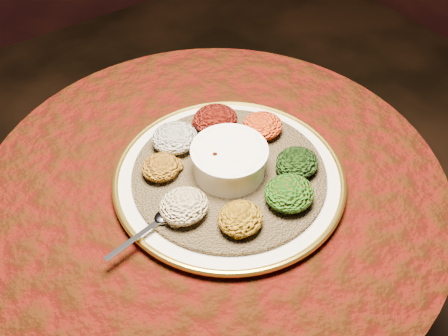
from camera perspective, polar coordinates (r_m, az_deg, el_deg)
table at (r=1.16m, az=-1.08°, el=-7.19°), size 0.96×0.96×0.73m
platter at (r=1.01m, az=0.59°, el=-1.04°), size 0.51×0.51×0.02m
injera at (r=1.00m, az=0.59°, el=-0.62°), size 0.44×0.44×0.01m
stew_bowl at (r=0.97m, az=0.61°, el=1.04°), size 0.15×0.15×0.06m
spoon at (r=0.92m, az=-7.17°, el=-5.81°), size 0.16×0.05×0.01m
portion_ayib at (r=1.04m, az=-5.65°, el=3.45°), size 0.10×0.09×0.05m
portion_kitfo at (r=1.08m, az=-0.99°, el=5.56°), size 0.10×0.09×0.05m
portion_tikil at (r=1.07m, az=4.41°, el=4.83°), size 0.09×0.08×0.04m
portion_gomen at (r=1.00m, az=8.37°, el=0.64°), size 0.09×0.08×0.04m
portion_mixveg at (r=0.94m, az=7.45°, el=-2.87°), size 0.10×0.09×0.05m
portion_kik at (r=0.90m, az=1.88°, el=-5.78°), size 0.08×0.08×0.04m
portion_timatim at (r=0.92m, az=-4.60°, el=-4.32°), size 0.09×0.09×0.04m
portion_shiro at (r=0.99m, az=-7.23°, el=0.09°), size 0.08×0.07×0.04m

